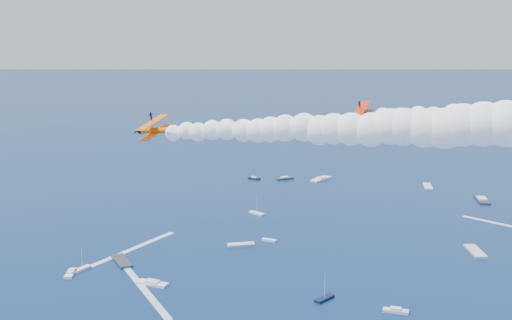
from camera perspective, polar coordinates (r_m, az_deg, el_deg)
The scene contains 5 objects.
biplane_lead at distance 101.98m, azimuth 9.58°, elevation 3.76°, with size 6.44×7.22×4.35m, color red, non-canonical shape.
biplane_trail at distance 110.77m, azimuth -8.80°, elevation 2.61°, with size 7.53×8.45×5.09m, color #FF6605, non-canonical shape.
smoke_trail_trail at distance 97.33m, azimuth 7.10°, elevation 2.81°, with size 62.13×21.05×11.59m, color white, non-canonical shape.
spectator_boats at distance 210.72m, azimuth 14.62°, elevation -8.01°, with size 222.95×176.64×0.70m.
boat_wakes at distance 205.58m, azimuth 2.13°, elevation -8.22°, with size 111.46×131.45×0.04m.
Camera 1 is at (70.19, -67.20, 71.37)m, focal length 45.08 mm.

